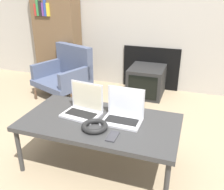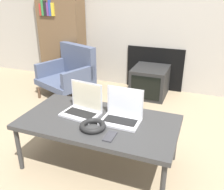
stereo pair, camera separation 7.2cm
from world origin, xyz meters
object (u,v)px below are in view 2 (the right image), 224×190
(laptop_left, at_px, (83,106))
(tv, at_px, (150,81))
(laptop_right, at_px, (122,113))
(headphones, at_px, (93,126))
(phone, at_px, (110,136))
(armchair, at_px, (70,71))

(laptop_left, bearing_deg, tv, 89.52)
(laptop_right, distance_m, headphones, 0.26)
(laptop_left, height_order, laptop_right, same)
(headphones, bearing_deg, phone, -21.21)
(headphones, bearing_deg, laptop_left, 132.33)
(phone, relative_size, tv, 0.25)
(headphones, xyz_separation_m, armchair, (-1.02, 1.43, -0.13))
(laptop_right, relative_size, phone, 2.27)
(phone, relative_size, armchair, 0.16)
(laptop_left, relative_size, laptop_right, 1.07)
(headphones, height_order, phone, headphones)
(laptop_left, xyz_separation_m, laptop_right, (0.34, 0.00, 0.00))
(tv, height_order, armchair, armchair)
(laptop_left, distance_m, headphones, 0.27)
(headphones, distance_m, armchair, 1.76)
(laptop_right, distance_m, tv, 1.58)
(laptop_right, xyz_separation_m, headphones, (-0.16, -0.20, -0.04))
(laptop_left, relative_size, phone, 2.44)
(laptop_left, height_order, tv, laptop_left)
(laptop_right, xyz_separation_m, phone, (-0.00, -0.26, -0.06))
(tv, bearing_deg, laptop_right, -85.54)
(laptop_left, xyz_separation_m, armchair, (-0.84, 1.23, -0.17))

